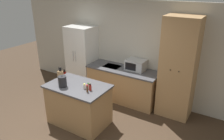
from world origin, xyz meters
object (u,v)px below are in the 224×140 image
spice_bottle_tall_dark (84,86)px  fire_extinguisher (65,78)px  pantry_cabinet (178,68)px  kettle (62,81)px  spice_bottle_green_herb (88,86)px  microwave (136,65)px  spice_bottle_pale_salt (89,86)px  spice_bottle_short_red (90,87)px  spice_bottle_amber_oil (87,89)px  knife_block (61,76)px  refrigerator (82,58)px

spice_bottle_tall_dark → fire_extinguisher: size_ratio=0.24×
pantry_cabinet → kettle: pantry_cabinet is taller
kettle → fire_extinguisher: bearing=133.6°
pantry_cabinet → spice_bottle_green_herb: bearing=-133.6°
microwave → spice_bottle_green_herb: microwave is taller
microwave → spice_bottle_pale_salt: (-0.35, -1.50, -0.05)m
spice_bottle_short_red → spice_bottle_green_herb: bearing=152.4°
spice_bottle_green_herb → fire_extinguisher: (-1.97, 1.32, -0.78)m
microwave → kettle: bearing=-115.6°
spice_bottle_amber_oil → knife_block: bearing=172.4°
spice_bottle_green_herb → refrigerator: bearing=132.6°
knife_block → fire_extinguisher: size_ratio=0.71×
spice_bottle_tall_dark → fire_extinguisher: (-1.91, 1.37, -0.78)m
microwave → spice_bottle_pale_salt: microwave is taller
spice_bottle_green_herb → kettle: 0.56m
refrigerator → pantry_cabinet: bearing=0.4°
spice_bottle_green_herb → spice_bottle_pale_salt: 0.07m
fire_extinguisher → spice_bottle_short_red: bearing=-33.6°
spice_bottle_short_red → spice_bottle_amber_oil: (-0.00, -0.09, 0.01)m
microwave → spice_bottle_amber_oil: (-0.26, -1.70, -0.01)m
microwave → spice_bottle_amber_oil: size_ratio=3.01×
refrigerator → spice_bottle_amber_oil: size_ratio=11.47×
spice_bottle_tall_dark → pantry_cabinet: bearing=46.1°
microwave → knife_block: (-1.08, -1.59, 0.04)m
spice_bottle_green_herb → spice_bottle_tall_dark: bearing=-141.2°
refrigerator → kettle: 1.87m
microwave → spice_bottle_tall_dark: bearing=-103.7°
knife_block → spice_bottle_pale_salt: (0.73, 0.08, -0.09)m
spice_bottle_short_red → kettle: size_ratio=0.57×
knife_block → spice_bottle_short_red: 0.83m
knife_block → spice_bottle_short_red: bearing=-1.3°
spice_bottle_amber_oil → kettle: (-0.59, -0.07, 0.04)m
kettle → pantry_cabinet: bearing=41.2°
spice_bottle_amber_oil → spice_bottle_pale_salt: bearing=116.5°
spice_bottle_short_red → spice_bottle_green_herb: (-0.08, 0.04, -0.01)m
microwave → spice_bottle_pale_salt: 1.55m
microwave → spice_bottle_amber_oil: microwave is taller
pantry_cabinet → spice_bottle_amber_oil: pantry_cabinet is taller
microwave → spice_bottle_short_red: (-0.25, -1.61, -0.02)m
spice_bottle_short_red → kettle: (-0.60, -0.17, 0.05)m
pantry_cabinet → spice_bottle_short_red: 2.04m
spice_bottle_tall_dark → spice_bottle_pale_salt: 0.12m
kettle → spice_bottle_amber_oil: bearing=7.1°
spice_bottle_amber_oil → spice_bottle_pale_salt: size_ratio=1.92×
knife_block → spice_bottle_green_herb: bearing=1.8°
spice_bottle_short_red → microwave: bearing=81.1°
refrigerator → kettle: (0.83, -1.67, 0.12)m
refrigerator → pantry_cabinet: (2.77, 0.02, 0.25)m
refrigerator → pantry_cabinet: 2.78m
knife_block → spice_bottle_green_herb: knife_block is taller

